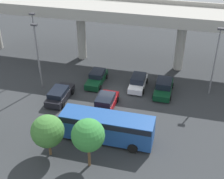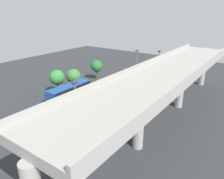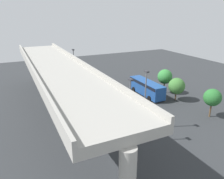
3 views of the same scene
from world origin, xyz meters
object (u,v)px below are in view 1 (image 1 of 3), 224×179
parked_car_4 (164,87)px  lamp_post_near_aisle (216,57)px  parked_car_0 (60,94)px  parked_car_1 (97,78)px  lamp_post_mid_lot (38,52)px  tree_front_right (88,135)px  parked_car_3 (138,82)px  tree_front_centre (48,131)px  lamp_post_by_overpass (35,39)px  parked_car_2 (106,102)px  shuttle_bus (107,126)px

parked_car_4 → lamp_post_near_aisle: bearing=102.8°
parked_car_0 → parked_car_1: (2.97, 4.92, -0.04)m
parked_car_0 → parked_car_4: parked_car_4 is taller
parked_car_4 → lamp_post_mid_lot: lamp_post_mid_lot is taller
parked_car_1 → tree_front_right: tree_front_right is taller
parked_car_3 → lamp_post_near_aisle: (8.55, 0.78, 4.07)m
tree_front_centre → lamp_post_by_overpass: bearing=119.3°
parked_car_1 → lamp_post_near_aisle: lamp_post_near_aisle is taller
parked_car_3 → tree_front_right: tree_front_right is taller
parked_car_3 → lamp_post_by_overpass: (-13.58, 0.54, 4.03)m
parked_car_4 → lamp_post_by_overpass: lamp_post_by_overpass is taller
parked_car_1 → parked_car_4: parked_car_4 is taller
parked_car_3 → lamp_post_near_aisle: bearing=95.2°
parked_car_2 → lamp_post_by_overpass: lamp_post_by_overpass is taller
shuttle_bus → lamp_post_near_aisle: 15.15m
lamp_post_near_aisle → tree_front_right: size_ratio=1.72×
parked_car_1 → tree_front_centre: (-0.23, -13.64, 1.99)m
parked_car_3 → shuttle_bus: size_ratio=0.49×
parked_car_4 → tree_front_right: 14.86m
parked_car_3 → lamp_post_mid_lot: 12.56m
parked_car_0 → parked_car_1: parked_car_0 is taller
lamp_post_mid_lot → lamp_post_near_aisle: bearing=10.7°
parked_car_0 → lamp_post_mid_lot: size_ratio=0.57×
parked_car_0 → parked_car_2: parked_car_2 is taller
lamp_post_near_aisle → tree_front_centre: bearing=-133.8°
parked_car_3 → tree_front_centre: bearing=-21.6°
lamp_post_near_aisle → parked_car_0: bearing=-160.6°
parked_car_1 → lamp_post_by_overpass: bearing=-95.2°
lamp_post_mid_lot → tree_front_right: 15.03m
lamp_post_near_aisle → parked_car_1: bearing=-175.9°
parked_car_0 → tree_front_centre: tree_front_centre is taller
parked_car_0 → parked_car_3: bearing=-58.0°
parked_car_1 → lamp_post_mid_lot: 7.96m
parked_car_2 → parked_car_3: 6.03m
parked_car_2 → parked_car_3: bearing=-25.9°
lamp_post_by_overpass → tree_front_centre: size_ratio=1.96×
lamp_post_by_overpass → parked_car_0: bearing=-46.7°
parked_car_1 → parked_car_3: bearing=92.4°
parked_car_1 → parked_car_4: (8.46, -0.22, 0.04)m
parked_car_3 → tree_front_right: 14.58m
shuttle_bus → tree_front_right: 4.15m
tree_front_right → lamp_post_by_overpass: bearing=129.0°
parked_car_2 → parked_car_0: bearing=87.1°
shuttle_bus → tree_front_centre: tree_front_centre is taller
shuttle_bus → parked_car_1: bearing=112.3°
parked_car_0 → lamp_post_near_aisle: lamp_post_near_aisle is taller
parked_car_2 → parked_car_3: parked_car_2 is taller
lamp_post_mid_lot → parked_car_0: bearing=-33.0°
parked_car_2 → tree_front_centre: size_ratio=1.14×
lamp_post_mid_lot → lamp_post_by_overpass: size_ratio=1.00×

